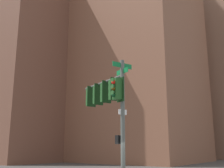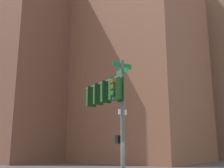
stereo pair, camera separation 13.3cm
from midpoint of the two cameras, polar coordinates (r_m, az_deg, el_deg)
signal_pole_assembly at (r=13.94m, az=-0.55°, el=-3.32°), size 3.90×1.94×6.39m
building_brick_nearside at (r=51.52m, az=3.30°, el=4.93°), size 24.54×18.75×36.22m
building_brick_midblock at (r=53.17m, az=-16.27°, el=3.78°), size 16.96×17.08×34.28m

